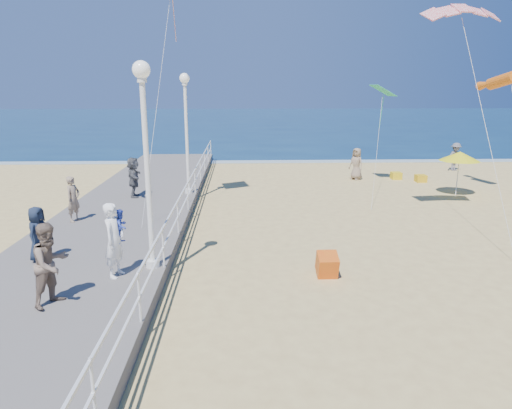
{
  "coord_description": "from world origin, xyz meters",
  "views": [
    {
      "loc": [
        -2.99,
        -11.57,
        5.05
      ],
      "look_at": [
        -2.5,
        2.0,
        1.6
      ],
      "focal_mm": 32.0,
      "sensor_mm": 36.0,
      "label": 1
    }
  ],
  "objects_px": {
    "spectator_1": "(51,264)",
    "beach_chair_right": "(421,178)",
    "spectator_5": "(134,177)",
    "lamp_post_mid": "(146,146)",
    "beach_walker_a": "(455,157)",
    "woman_holding_toddler": "(115,240)",
    "toddler_held": "(121,226)",
    "beach_chair_left": "(396,176)",
    "beach_umbrella": "(460,156)",
    "beach_walker_c": "(356,164)",
    "spectator_4": "(38,234)",
    "box_kite": "(327,267)",
    "spectator_6": "(73,199)",
    "lamp_post_far": "(186,121)"
  },
  "relations": [
    {
      "from": "spectator_1",
      "to": "beach_chair_right",
      "type": "height_order",
      "value": "spectator_1"
    },
    {
      "from": "spectator_5",
      "to": "spectator_1",
      "type": "bearing_deg",
      "value": 174.0
    },
    {
      "from": "lamp_post_mid",
      "to": "beach_walker_a",
      "type": "bearing_deg",
      "value": 46.09
    },
    {
      "from": "woman_holding_toddler",
      "to": "beach_chair_right",
      "type": "xyz_separation_m",
      "value": [
        13.27,
        13.7,
        -1.16
      ]
    },
    {
      "from": "toddler_held",
      "to": "beach_chair_left",
      "type": "xyz_separation_m",
      "value": [
        12.02,
        14.42,
        -1.49
      ]
    },
    {
      "from": "beach_walker_a",
      "to": "beach_umbrella",
      "type": "distance_m",
      "value": 7.49
    },
    {
      "from": "beach_walker_a",
      "to": "beach_chair_right",
      "type": "distance_m",
      "value": 5.01
    },
    {
      "from": "beach_walker_c",
      "to": "beach_chair_right",
      "type": "relative_size",
      "value": 3.29
    },
    {
      "from": "spectator_1",
      "to": "spectator_5",
      "type": "bearing_deg",
      "value": 30.6
    },
    {
      "from": "spectator_1",
      "to": "beach_chair_left",
      "type": "distance_m",
      "value": 20.81
    },
    {
      "from": "beach_walker_a",
      "to": "beach_walker_c",
      "type": "height_order",
      "value": "beach_walker_c"
    },
    {
      "from": "spectator_4",
      "to": "box_kite",
      "type": "distance_m",
      "value": 8.01
    },
    {
      "from": "beach_walker_a",
      "to": "beach_chair_left",
      "type": "relative_size",
      "value": 3.22
    },
    {
      "from": "spectator_4",
      "to": "lamp_post_mid",
      "type": "bearing_deg",
      "value": -90.02
    },
    {
      "from": "beach_walker_a",
      "to": "spectator_6",
      "type": "bearing_deg",
      "value": -172.55
    },
    {
      "from": "lamp_post_mid",
      "to": "woman_holding_toddler",
      "type": "bearing_deg",
      "value": -144.21
    },
    {
      "from": "toddler_held",
      "to": "beach_umbrella",
      "type": "height_order",
      "value": "beach_umbrella"
    },
    {
      "from": "lamp_post_mid",
      "to": "lamp_post_far",
      "type": "relative_size",
      "value": 1.0
    },
    {
      "from": "beach_chair_left",
      "to": "beach_chair_right",
      "type": "xyz_separation_m",
      "value": [
        1.1,
        -0.87,
        0.0
      ]
    },
    {
      "from": "spectator_6",
      "to": "beach_chair_left",
      "type": "bearing_deg",
      "value": -37.22
    },
    {
      "from": "spectator_6",
      "to": "woman_holding_toddler",
      "type": "bearing_deg",
      "value": -130.64
    },
    {
      "from": "spectator_4",
      "to": "spectator_6",
      "type": "height_order",
      "value": "spectator_6"
    },
    {
      "from": "lamp_post_mid",
      "to": "spectator_5",
      "type": "bearing_deg",
      "value": 105.52
    },
    {
      "from": "spectator_5",
      "to": "beach_chair_right",
      "type": "height_order",
      "value": "spectator_5"
    },
    {
      "from": "toddler_held",
      "to": "beach_walker_c",
      "type": "relative_size",
      "value": 0.48
    },
    {
      "from": "lamp_post_mid",
      "to": "spectator_5",
      "type": "relative_size",
      "value": 3.02
    },
    {
      "from": "woman_holding_toddler",
      "to": "toddler_held",
      "type": "xyz_separation_m",
      "value": [
        0.15,
        0.15,
        0.33
      ]
    },
    {
      "from": "lamp_post_mid",
      "to": "beach_chair_left",
      "type": "distance_m",
      "value": 18.35
    },
    {
      "from": "spectator_1",
      "to": "beach_umbrella",
      "type": "height_order",
      "value": "spectator_1"
    },
    {
      "from": "beach_umbrella",
      "to": "beach_chair_left",
      "type": "relative_size",
      "value": 3.89
    },
    {
      "from": "woman_holding_toddler",
      "to": "toddler_held",
      "type": "height_order",
      "value": "woman_holding_toddler"
    },
    {
      "from": "spectator_5",
      "to": "box_kite",
      "type": "bearing_deg",
      "value": -148.41
    },
    {
      "from": "spectator_5",
      "to": "beach_walker_c",
      "type": "height_order",
      "value": "spectator_5"
    },
    {
      "from": "lamp_post_far",
      "to": "spectator_1",
      "type": "distance_m",
      "value": 11.48
    },
    {
      "from": "beach_walker_c",
      "to": "beach_umbrella",
      "type": "height_order",
      "value": "beach_umbrella"
    },
    {
      "from": "woman_holding_toddler",
      "to": "beach_chair_left",
      "type": "height_order",
      "value": "woman_holding_toddler"
    },
    {
      "from": "woman_holding_toddler",
      "to": "beach_walker_a",
      "type": "distance_m",
      "value": 24.04
    },
    {
      "from": "lamp_post_mid",
      "to": "beach_umbrella",
      "type": "relative_size",
      "value": 2.49
    },
    {
      "from": "woman_holding_toddler",
      "to": "spectator_6",
      "type": "xyz_separation_m",
      "value": [
        -2.81,
        5.1,
        -0.14
      ]
    },
    {
      "from": "woman_holding_toddler",
      "to": "beach_umbrella",
      "type": "relative_size",
      "value": 0.9
    },
    {
      "from": "toddler_held",
      "to": "spectator_5",
      "type": "xyz_separation_m",
      "value": [
        -1.66,
        8.76,
        -0.4
      ]
    },
    {
      "from": "spectator_5",
      "to": "box_kite",
      "type": "distance_m",
      "value": 10.9
    },
    {
      "from": "spectator_6",
      "to": "spectator_5",
      "type": "bearing_deg",
      "value": 1.65
    },
    {
      "from": "spectator_6",
      "to": "spectator_1",
      "type": "bearing_deg",
      "value": -144.04
    },
    {
      "from": "woman_holding_toddler",
      "to": "beach_umbrella",
      "type": "xyz_separation_m",
      "value": [
        13.74,
        10.43,
        0.55
      ]
    },
    {
      "from": "spectator_6",
      "to": "beach_walker_a",
      "type": "bearing_deg",
      "value": -37.84
    },
    {
      "from": "spectator_1",
      "to": "spectator_6",
      "type": "distance_m",
      "value": 6.87
    },
    {
      "from": "lamp_post_mid",
      "to": "toddler_held",
      "type": "bearing_deg",
      "value": -146.7
    },
    {
      "from": "beach_walker_a",
      "to": "beach_umbrella",
      "type": "height_order",
      "value": "beach_umbrella"
    },
    {
      "from": "spectator_6",
      "to": "beach_chair_left",
      "type": "distance_m",
      "value": 17.75
    }
  ]
}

